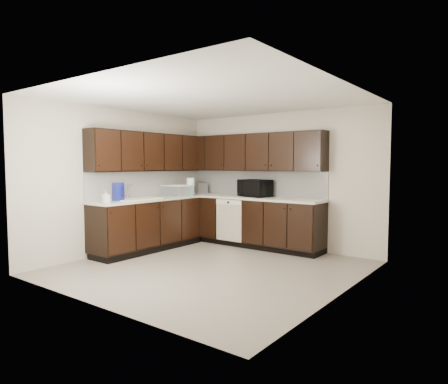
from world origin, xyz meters
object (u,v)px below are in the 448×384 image
object	(u,v)px
sink	(135,203)
storage_bin	(177,191)
toaster_oven	(198,188)
blue_pitcher	(118,192)
microwave	(255,188)

from	to	relation	value
sink	storage_bin	distance (m)	1.06
toaster_oven	storage_bin	bearing A→B (deg)	-68.33
storage_bin	blue_pitcher	world-z (taller)	blue_pitcher
sink	toaster_oven	distance (m)	1.78
sink	blue_pitcher	world-z (taller)	blue_pitcher
sink	toaster_oven	bearing A→B (deg)	92.24
storage_bin	toaster_oven	bearing A→B (deg)	97.05
toaster_oven	microwave	bearing A→B (deg)	14.13
storage_bin	blue_pitcher	distance (m)	1.40
toaster_oven	storage_bin	size ratio (longest dim) A/B	0.66
sink	toaster_oven	world-z (taller)	sink
microwave	toaster_oven	distance (m)	1.41
sink	microwave	size ratio (longest dim) A/B	1.41
sink	microwave	world-z (taller)	microwave
microwave	sink	bearing A→B (deg)	-116.87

